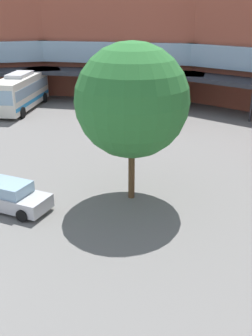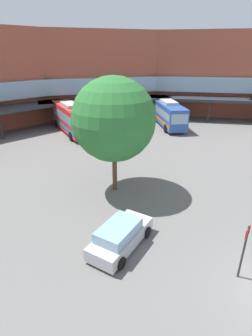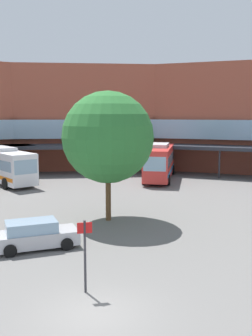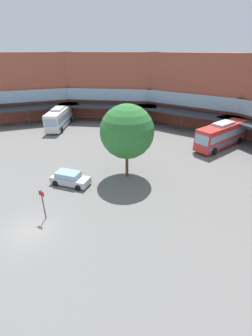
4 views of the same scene
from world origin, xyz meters
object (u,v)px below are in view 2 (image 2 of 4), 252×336
Objects in this scene: bus_1 at (168,113)px; plaza_tree at (114,120)px; stop_sign_post at (244,247)px; bus_2 at (71,118)px; parked_car at (120,236)px.

bus_1 is 1.23× the size of plaza_tree.
bus_2 is at bearing 86.52° from stop_sign_post.
bus_1 is 3.58× the size of stop_sign_post.
plaza_tree reaches higher than stop_sign_post.
bus_2 reaches higher than bus_1.
bus_2 is 24.14m from parked_car.
bus_1 is 2.27× the size of parked_car.
bus_2 is at bearing 48.08° from parked_car.
stop_sign_post is at bearing -9.15° from bus_1.
bus_1 is at bearing 17.40° from parked_car.
bus_2 reaches higher than parked_car.
bus_1 is at bearing 40.02° from plaza_tree.
stop_sign_post is (0.96, -10.93, -3.83)m from plaza_tree.
parked_car is at bearing 128.89° from stop_sign_post.
parked_car is at bearing -115.58° from plaza_tree.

